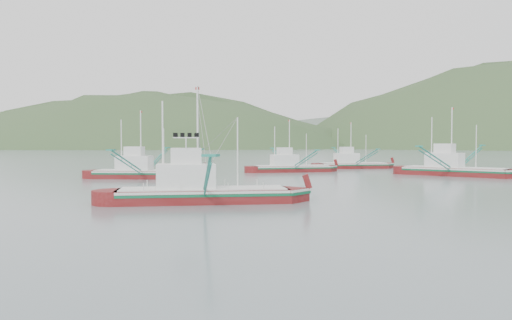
% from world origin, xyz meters
% --- Properties ---
extents(ground, '(1200.00, 1200.00, 0.00)m').
position_xyz_m(ground, '(0.00, 0.00, 0.00)').
color(ground, slate).
rests_on(ground, ground).
extents(main_boat, '(14.08, 23.85, 10.04)m').
position_xyz_m(main_boat, '(-2.84, -0.84, 2.02)').
color(main_boat, '#610E0F').
rests_on(main_boat, ground).
extents(bg_boat_far, '(13.88, 21.10, 9.13)m').
position_xyz_m(bg_boat_far, '(-2.39, 41.47, 1.89)').
color(bg_boat_far, '#610E0F').
rests_on(bg_boat_far, ground).
extents(bg_boat_right, '(15.86, 24.62, 10.62)m').
position_xyz_m(bg_boat_right, '(21.86, 37.61, 2.19)').
color(bg_boat_right, '#610E0F').
rests_on(bg_boat_right, ground).
extents(bg_boat_left, '(13.68, 23.93, 9.75)m').
position_xyz_m(bg_boat_left, '(-19.32, 22.56, 1.57)').
color(bg_boat_left, '#610E0F').
rests_on(bg_boat_left, ground).
extents(bg_boat_extra, '(12.77, 21.57, 9.13)m').
position_xyz_m(bg_boat_extra, '(6.87, 54.57, 1.84)').
color(bg_boat_extra, '#610E0F').
rests_on(bg_boat_extra, ground).
extents(headland_left, '(448.00, 308.00, 210.00)m').
position_xyz_m(headland_left, '(-180.00, 360.00, 0.00)').
color(headland_left, '#334E28').
rests_on(headland_left, ground).
extents(ridge_distant, '(960.00, 400.00, 240.00)m').
position_xyz_m(ridge_distant, '(30.00, 560.00, 0.00)').
color(ridge_distant, slate).
rests_on(ridge_distant, ground).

